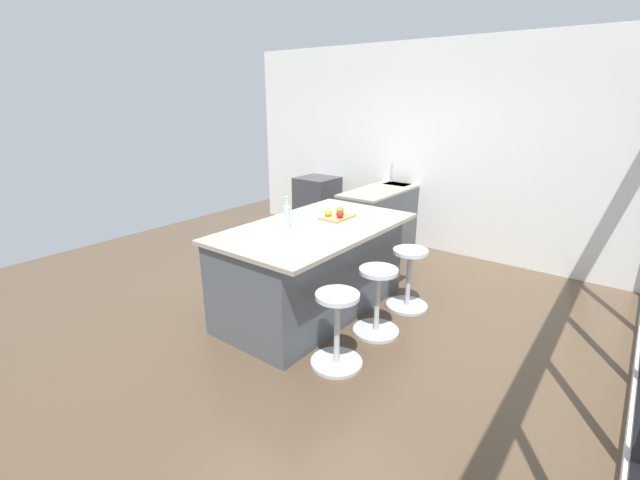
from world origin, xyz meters
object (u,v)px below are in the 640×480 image
stool_near_camera (337,332)px  apple_green (340,210)px  stool_by_window (408,281)px  apple_red (340,214)px  kitchen_island (313,268)px  water_bottle (287,216)px  oven_range (318,204)px  apple_yellow (328,212)px  cutting_board (338,217)px  stool_middle (377,303)px

stool_near_camera → apple_green: apple_green is taller
stool_by_window → stool_near_camera: bearing=0.0°
stool_by_window → apple_red: 1.01m
kitchen_island → water_bottle: size_ratio=6.62×
oven_range → apple_yellow: 2.67m
cutting_board → apple_red: apple_red is taller
oven_range → stool_by_window: oven_range is taller
stool_middle → water_bottle: water_bottle is taller
kitchen_island → apple_yellow: apple_yellow is taller
stool_by_window → apple_yellow: (0.35, -0.80, 0.69)m
oven_range → apple_yellow: bearing=40.2°
stool_middle → apple_green: bearing=-121.1°
oven_range → stool_middle: size_ratio=1.37×
oven_range → cutting_board: (1.94, 1.77, 0.50)m
oven_range → cutting_board: size_ratio=2.49×
stool_middle → cutting_board: (-0.36, -0.72, 0.64)m
apple_yellow → water_bottle: 0.55m
oven_range → apple_red: bearing=42.7°
stool_near_camera → apple_green: (-1.11, -0.75, 0.69)m
cutting_board → water_bottle: (0.60, -0.18, 0.11)m
kitchen_island → water_bottle: water_bottle is taller
oven_range → stool_near_camera: (2.95, 2.48, -0.14)m
apple_red → apple_green: (-0.13, -0.09, 0.00)m
kitchen_island → apple_green: bearing=177.2°
apple_red → apple_yellow: size_ratio=1.02×
kitchen_island → apple_green: (-0.45, 0.02, 0.52)m
apple_yellow → apple_green: size_ratio=0.97×
oven_range → water_bottle: (2.53, 1.59, 0.61)m
kitchen_island → stool_middle: size_ratio=3.16×
cutting_board → water_bottle: size_ratio=1.15×
kitchen_island → stool_near_camera: (0.65, 0.77, -0.16)m
stool_near_camera → apple_red: apple_red is taller
kitchen_island → cutting_board: size_ratio=5.75×
apple_yellow → apple_red: bearing=97.9°
kitchen_island → apple_yellow: size_ratio=26.20×
kitchen_island → stool_near_camera: 1.02m
apple_red → stool_near_camera: bearing=34.1°
apple_yellow → water_bottle: size_ratio=0.25×
apple_yellow → water_bottle: water_bottle is taller
apple_yellow → stool_near_camera: bearing=39.9°
stool_near_camera → apple_yellow: 1.42m
stool_middle → cutting_board: bearing=-116.6°
oven_range → cutting_board: cutting_board is taller
kitchen_island → stool_by_window: 1.02m
stool_by_window → stool_near_camera: 1.31m
cutting_board → apple_red: (0.04, 0.06, 0.05)m
cutting_board → apple_green: bearing=-160.8°
stool_by_window → apple_yellow: bearing=-66.1°
stool_middle → stool_by_window: bearing=180.0°
stool_near_camera → water_bottle: size_ratio=2.10×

